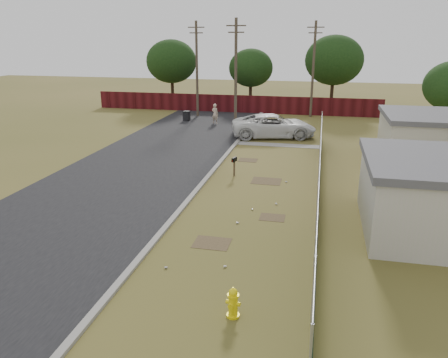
% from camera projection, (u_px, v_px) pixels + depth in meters
% --- Properties ---
extents(ground, '(120.00, 120.00, 0.00)m').
position_uv_depth(ground, '(253.00, 200.00, 21.34)').
color(ground, olive).
rests_on(ground, ground).
extents(street, '(15.10, 60.00, 0.12)m').
position_uv_depth(street, '(174.00, 151.00, 30.19)').
color(street, black).
rests_on(street, ground).
extents(chainlink_fence, '(0.10, 27.06, 2.02)m').
position_uv_depth(chainlink_fence, '(319.00, 182.00, 21.40)').
color(chainlink_fence, '#9A9CA2').
rests_on(chainlink_fence, ground).
extents(privacy_fence, '(30.00, 0.12, 1.80)m').
position_uv_depth(privacy_fence, '(233.00, 104.00, 45.48)').
color(privacy_fence, '#4E1015').
rests_on(privacy_fence, ground).
extents(utility_poles, '(12.60, 8.24, 9.00)m').
position_uv_depth(utility_poles, '(249.00, 70.00, 39.80)').
color(utility_poles, '#4E4134').
rests_on(utility_poles, ground).
extents(horizon_trees, '(33.32, 31.94, 7.78)m').
position_uv_depth(horizon_trees, '(301.00, 69.00, 41.57)').
color(horizon_trees, '#362518').
rests_on(horizon_trees, ground).
extents(fire_hydrant, '(0.44, 0.45, 0.95)m').
position_uv_depth(fire_hydrant, '(233.00, 303.00, 12.32)').
color(fire_hydrant, yellow).
rests_on(fire_hydrant, ground).
extents(mailbox, '(0.26, 0.49, 1.11)m').
position_uv_depth(mailbox, '(234.00, 161.00, 24.69)').
color(mailbox, brown).
rests_on(mailbox, ground).
extents(pickup_truck, '(7.06, 4.48, 1.82)m').
position_uv_depth(pickup_truck, '(274.00, 126.00, 34.27)').
color(pickup_truck, silver).
rests_on(pickup_truck, ground).
extents(pedestrian, '(0.77, 0.63, 1.81)m').
position_uv_depth(pedestrian, '(215.00, 114.00, 39.58)').
color(pedestrian, beige).
rests_on(pedestrian, ground).
extents(trash_bin, '(0.67, 0.74, 0.93)m').
position_uv_depth(trash_bin, '(187.00, 116.00, 41.05)').
color(trash_bin, black).
rests_on(trash_bin, ground).
extents(scattered_litter, '(3.37, 10.31, 0.07)m').
position_uv_depth(scattered_litter, '(246.00, 220.00, 18.88)').
color(scattered_litter, silver).
rests_on(scattered_litter, ground).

